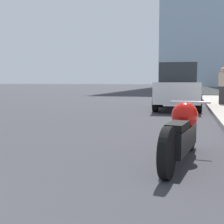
{
  "coord_description": "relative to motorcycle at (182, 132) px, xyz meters",
  "views": [
    {
      "loc": [
        2.86,
        -0.04,
        1.1
      ],
      "look_at": [
        1.51,
        5.41,
        0.56
      ],
      "focal_mm": 50.0,
      "sensor_mm": 36.0,
      "label": 1
    }
  ],
  "objects": [
    {
      "name": "parked_car_green",
      "position": [
        -0.29,
        43.8,
        0.5
      ],
      "size": [
        1.99,
        4.64,
        1.82
      ],
      "rotation": [
        0.0,
        0.0,
        -0.04
      ],
      "color": "#1E6B33",
      "rests_on": "ground_plane"
    },
    {
      "name": "parked_car_black",
      "position": [
        -0.36,
        55.47,
        0.42
      ],
      "size": [
        2.27,
        4.71,
        1.63
      ],
      "rotation": [
        0.0,
        0.0,
        -0.1
      ],
      "color": "black",
      "rests_on": "ground_plane"
    },
    {
      "name": "motorcycle",
      "position": [
        0.0,
        0.0,
        0.0
      ],
      "size": [
        0.65,
        2.26,
        0.81
      ],
      "rotation": [
        0.0,
        0.0,
        -0.16
      ],
      "color": "black",
      "rests_on": "ground_plane"
    },
    {
      "name": "pedestrian",
      "position": [
        1.51,
        10.16,
        0.56
      ],
      "size": [
        0.36,
        0.22,
        1.6
      ],
      "color": "#38383D",
      "rests_on": "sidewalk"
    },
    {
      "name": "sidewalk",
      "position": [
        2.28,
        35.64,
        -0.33
      ],
      "size": [
        2.88,
        240.0,
        0.15
      ],
      "color": "#9E998E",
      "rests_on": "ground_plane"
    },
    {
      "name": "parked_car_red",
      "position": [
        -0.47,
        30.9,
        0.46
      ],
      "size": [
        1.9,
        3.96,
        1.7
      ],
      "rotation": [
        0.0,
        0.0,
        -0.01
      ],
      "color": "red",
      "rests_on": "ground_plane"
    },
    {
      "name": "parked_car_white",
      "position": [
        -0.36,
        8.42,
        0.49
      ],
      "size": [
        1.8,
        3.94,
        1.85
      ],
      "rotation": [
        0.0,
        0.0,
        0.01
      ],
      "color": "silver",
      "rests_on": "ground_plane"
    },
    {
      "name": "parked_car_blue",
      "position": [
        -0.21,
        19.85,
        0.41
      ],
      "size": [
        2.09,
        4.71,
        1.61
      ],
      "rotation": [
        0.0,
        0.0,
        -0.09
      ],
      "color": "#1E3899",
      "rests_on": "ground_plane"
    }
  ]
}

